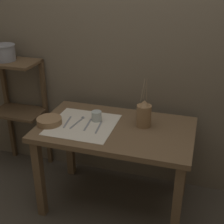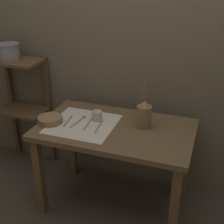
% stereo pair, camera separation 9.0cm
% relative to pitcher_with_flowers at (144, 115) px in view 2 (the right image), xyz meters
% --- Properties ---
extents(ground_plane, '(12.00, 12.00, 0.00)m').
position_rel_pitcher_with_flowers_xyz_m(ground_plane, '(-0.19, -0.08, -0.81)').
color(ground_plane, '#473F35').
extents(stone_wall_back, '(7.00, 0.06, 2.40)m').
position_rel_pitcher_with_flowers_xyz_m(stone_wall_back, '(-0.19, 0.37, 0.39)').
color(stone_wall_back, '#6B5E4C').
rests_on(stone_wall_back, ground_plane).
extents(wooden_table, '(1.14, 0.68, 0.71)m').
position_rel_pitcher_with_flowers_xyz_m(wooden_table, '(-0.19, -0.08, -0.20)').
color(wooden_table, brown).
rests_on(wooden_table, ground_plane).
extents(wooden_shelf_unit, '(0.45, 0.29, 1.06)m').
position_rel_pitcher_with_flowers_xyz_m(wooden_shelf_unit, '(-1.18, 0.22, -0.08)').
color(wooden_shelf_unit, brown).
rests_on(wooden_shelf_unit, ground_plane).
extents(linen_cloth, '(0.48, 0.47, 0.00)m').
position_rel_pitcher_with_flowers_xyz_m(linen_cloth, '(-0.44, -0.11, -0.09)').
color(linen_cloth, beige).
rests_on(linen_cloth, wooden_table).
extents(pitcher_with_flowers, '(0.11, 0.11, 0.38)m').
position_rel_pitcher_with_flowers_xyz_m(pitcher_with_flowers, '(0.00, 0.00, 0.00)').
color(pitcher_with_flowers, olive).
rests_on(pitcher_with_flowers, wooden_table).
extents(wooden_bowl, '(0.19, 0.19, 0.05)m').
position_rel_pitcher_with_flowers_xyz_m(wooden_bowl, '(-0.68, -0.17, -0.07)').
color(wooden_bowl, '#8E6B47').
rests_on(wooden_bowl, wooden_table).
extents(glass_tumbler_near, '(0.08, 0.08, 0.08)m').
position_rel_pitcher_with_flowers_xyz_m(glass_tumbler_near, '(-0.36, -0.02, -0.06)').
color(glass_tumbler_near, '#B7C1BC').
rests_on(glass_tumbler_near, wooden_table).
extents(knife_center, '(0.04, 0.19, 0.00)m').
position_rel_pitcher_with_flowers_xyz_m(knife_center, '(-0.56, -0.11, -0.09)').
color(knife_center, gray).
rests_on(knife_center, wooden_table).
extents(spoon_outer, '(0.04, 0.20, 0.02)m').
position_rel_pitcher_with_flowers_xyz_m(spoon_outer, '(-0.48, -0.05, -0.09)').
color(spoon_outer, gray).
rests_on(spoon_outer, wooden_table).
extents(fork_inner, '(0.03, 0.19, 0.00)m').
position_rel_pitcher_with_flowers_xyz_m(fork_inner, '(-0.40, -0.11, -0.09)').
color(fork_inner, gray).
rests_on(fork_inner, wooden_table).
extents(fork_outer, '(0.03, 0.19, 0.00)m').
position_rel_pitcher_with_flowers_xyz_m(fork_outer, '(-0.31, -0.12, -0.09)').
color(fork_outer, gray).
rests_on(fork_outer, wooden_table).
extents(metal_pot_large, '(0.20, 0.20, 0.13)m').
position_rel_pitcher_with_flowers_xyz_m(metal_pot_large, '(-1.25, 0.18, 0.32)').
color(metal_pot_large, gray).
rests_on(metal_pot_large, wooden_shelf_unit).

